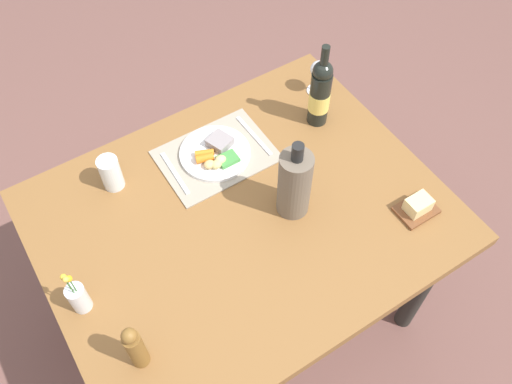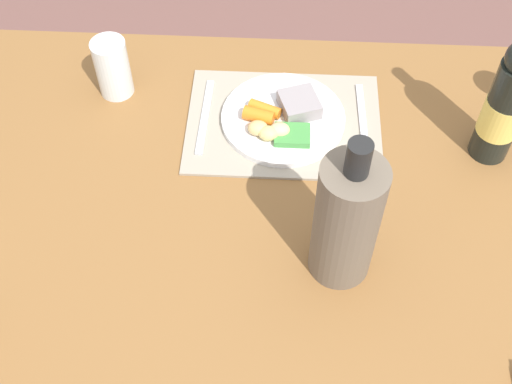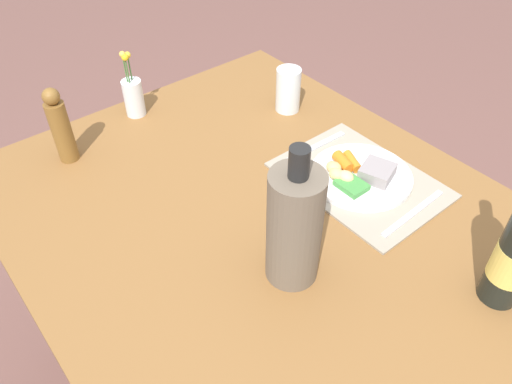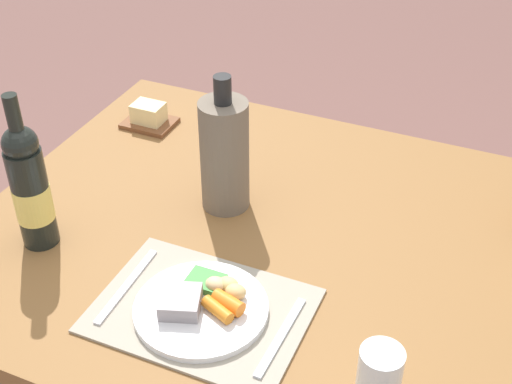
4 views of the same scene
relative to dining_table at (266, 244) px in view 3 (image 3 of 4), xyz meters
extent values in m
plane|color=brown|center=(0.00, 0.00, -0.66)|extent=(8.00, 8.00, 0.00)
cube|color=brown|center=(0.00, 0.00, 0.07)|extent=(1.29, 1.03, 0.04)
cylinder|color=#2A2823|center=(0.54, -0.42, -0.31)|extent=(0.07, 0.07, 0.72)
cylinder|color=#2A2823|center=(0.54, 0.42, -0.31)|extent=(0.07, 0.07, 0.72)
cube|color=#9F9480|center=(-0.05, -0.26, 0.10)|extent=(0.39, 0.29, 0.01)
cylinder|color=white|center=(-0.05, -0.26, 0.11)|extent=(0.25, 0.25, 0.01)
cube|color=gray|center=(-0.08, -0.28, 0.13)|extent=(0.09, 0.10, 0.03)
cylinder|color=orange|center=(-0.01, -0.27, 0.13)|extent=(0.07, 0.05, 0.02)
cylinder|color=orange|center=(0.00, -0.25, 0.13)|extent=(0.07, 0.04, 0.03)
ellipsoid|color=#DDBE85|center=(-0.04, -0.21, 0.13)|extent=(0.04, 0.03, 0.03)
ellipsoid|color=#D2BE72|center=(-0.02, -0.20, 0.13)|extent=(0.04, 0.03, 0.03)
ellipsoid|color=tan|center=(0.00, -0.21, 0.13)|extent=(0.04, 0.03, 0.03)
cube|color=#439040|center=(-0.07, -0.20, 0.12)|extent=(0.07, 0.06, 0.01)
cube|color=silver|center=(-0.21, -0.26, 0.11)|extent=(0.02, 0.22, 0.00)
cube|color=silver|center=(0.11, -0.26, 0.11)|extent=(0.02, 0.20, 0.00)
cylinder|color=silver|center=(0.30, -0.33, 0.16)|extent=(0.07, 0.07, 0.13)
cylinder|color=#B1E5D7|center=(0.30, -0.33, 0.14)|extent=(0.07, 0.07, 0.07)
cylinder|color=brown|center=(0.49, 0.26, 0.18)|extent=(0.05, 0.05, 0.16)
sphere|color=brown|center=(0.49, 0.26, 0.28)|extent=(0.04, 0.04, 0.04)
cylinder|color=#695C4C|center=(-0.15, 0.07, 0.22)|extent=(0.11, 0.11, 0.25)
cylinder|color=black|center=(-0.15, 0.07, 0.38)|extent=(0.04, 0.04, 0.06)
cylinder|color=silver|center=(0.56, 0.02, 0.15)|extent=(0.06, 0.06, 0.11)
cylinder|color=#3F7233|center=(0.57, 0.01, 0.19)|extent=(0.00, 0.00, 0.18)
sphere|color=gold|center=(0.57, 0.01, 0.28)|extent=(0.02, 0.02, 0.02)
cylinder|color=#3F7233|center=(0.56, 0.03, 0.19)|extent=(0.00, 0.00, 0.18)
sphere|color=yellow|center=(0.56, 0.03, 0.28)|extent=(0.02, 0.02, 0.02)
cylinder|color=#3F7233|center=(0.56, 0.03, 0.19)|extent=(0.00, 0.00, 0.19)
sphere|color=#EFB643|center=(0.56, 0.03, 0.29)|extent=(0.02, 0.02, 0.02)
camera|label=1|loc=(0.48, 0.84, 1.60)|focal=38.19mm
camera|label=2|loc=(-0.04, 0.66, 1.10)|focal=46.75mm
camera|label=3|loc=(-0.61, 0.53, 0.90)|focal=35.05mm
camera|label=4|loc=(0.42, -1.08, 1.05)|focal=49.78mm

